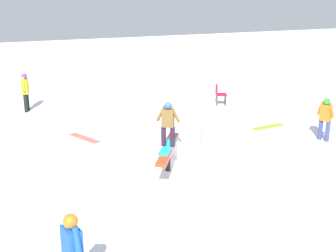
{
  "coord_description": "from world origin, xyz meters",
  "views": [
    {
      "loc": [
        11.24,
        -4.08,
        5.07
      ],
      "look_at": [
        0.0,
        0.0,
        1.29
      ],
      "focal_mm": 50.0,
      "sensor_mm": 36.0,
      "label": 1
    }
  ],
  "objects_px": {
    "bystander_orange": "(325,117)",
    "folding_chair": "(220,96)",
    "main_rider_on_rail": "(168,125)",
    "rail_feature": "(168,150)",
    "bystander_yellow": "(25,90)",
    "loose_snowboard_lime": "(268,127)",
    "loose_snowboard_coral": "(84,138)"
  },
  "relations": [
    {
      "from": "bystander_orange",
      "to": "folding_chair",
      "type": "distance_m",
      "value": 5.34
    },
    {
      "from": "main_rider_on_rail",
      "to": "folding_chair",
      "type": "relative_size",
      "value": 1.46
    },
    {
      "from": "rail_feature",
      "to": "bystander_yellow",
      "type": "xyz_separation_m",
      "value": [
        -7.62,
        -3.23,
        0.27
      ]
    },
    {
      "from": "main_rider_on_rail",
      "to": "rail_feature",
      "type": "bearing_deg",
      "value": 0.0
    },
    {
      "from": "bystander_orange",
      "to": "loose_snowboard_lime",
      "type": "relative_size",
      "value": 1.09
    },
    {
      "from": "loose_snowboard_coral",
      "to": "loose_snowboard_lime",
      "type": "bearing_deg",
      "value": -126.49
    },
    {
      "from": "main_rider_on_rail",
      "to": "loose_snowboard_coral",
      "type": "height_order",
      "value": "main_rider_on_rail"
    },
    {
      "from": "main_rider_on_rail",
      "to": "bystander_orange",
      "type": "bearing_deg",
      "value": 128.57
    },
    {
      "from": "loose_snowboard_coral",
      "to": "folding_chair",
      "type": "xyz_separation_m",
      "value": [
        -2.32,
        6.11,
        0.4
      ]
    },
    {
      "from": "loose_snowboard_lime",
      "to": "folding_chair",
      "type": "height_order",
      "value": "folding_chair"
    },
    {
      "from": "bystander_orange",
      "to": "bystander_yellow",
      "type": "xyz_separation_m",
      "value": [
        -6.98,
        -8.88,
        0.06
      ]
    },
    {
      "from": "rail_feature",
      "to": "main_rider_on_rail",
      "type": "bearing_deg",
      "value": 0.0
    },
    {
      "from": "rail_feature",
      "to": "bystander_orange",
      "type": "height_order",
      "value": "bystander_orange"
    },
    {
      "from": "bystander_yellow",
      "to": "main_rider_on_rail",
      "type": "bearing_deg",
      "value": 38.06
    },
    {
      "from": "bystander_yellow",
      "to": "loose_snowboard_lime",
      "type": "bearing_deg",
      "value": 72.21
    },
    {
      "from": "bystander_orange",
      "to": "main_rider_on_rail",
      "type": "bearing_deg",
      "value": 74.75
    },
    {
      "from": "bystander_orange",
      "to": "loose_snowboard_coral",
      "type": "height_order",
      "value": "bystander_orange"
    },
    {
      "from": "folding_chair",
      "to": "bystander_orange",
      "type": "bearing_deg",
      "value": -147.11
    },
    {
      "from": "bystander_orange",
      "to": "loose_snowboard_coral",
      "type": "xyz_separation_m",
      "value": [
        -2.85,
        -7.34,
        -0.78
      ]
    },
    {
      "from": "rail_feature",
      "to": "loose_snowboard_coral",
      "type": "bearing_deg",
      "value": -125.8
    },
    {
      "from": "loose_snowboard_lime",
      "to": "loose_snowboard_coral",
      "type": "relative_size",
      "value": 0.96
    },
    {
      "from": "rail_feature",
      "to": "bystander_yellow",
      "type": "relative_size",
      "value": 1.55
    },
    {
      "from": "loose_snowboard_lime",
      "to": "rail_feature",
      "type": "bearing_deg",
      "value": 19.47
    },
    {
      "from": "main_rider_on_rail",
      "to": "folding_chair",
      "type": "distance_m",
      "value": 7.36
    },
    {
      "from": "main_rider_on_rail",
      "to": "bystander_yellow",
      "type": "xyz_separation_m",
      "value": [
        -7.62,
        -3.23,
        -0.44
      ]
    },
    {
      "from": "bystander_orange",
      "to": "loose_snowboard_lime",
      "type": "height_order",
      "value": "bystander_orange"
    },
    {
      "from": "main_rider_on_rail",
      "to": "bystander_yellow",
      "type": "bearing_deg",
      "value": -124.91
    },
    {
      "from": "main_rider_on_rail",
      "to": "loose_snowboard_lime",
      "type": "distance_m",
      "value": 5.49
    },
    {
      "from": "bystander_orange",
      "to": "loose_snowboard_coral",
      "type": "relative_size",
      "value": 1.05
    },
    {
      "from": "rail_feature",
      "to": "bystander_yellow",
      "type": "height_order",
      "value": "bystander_yellow"
    },
    {
      "from": "bystander_yellow",
      "to": "loose_snowboard_coral",
      "type": "xyz_separation_m",
      "value": [
        4.13,
        1.54,
        -0.85
      ]
    },
    {
      "from": "main_rider_on_rail",
      "to": "folding_chair",
      "type": "bearing_deg",
      "value": 174.91
    }
  ]
}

